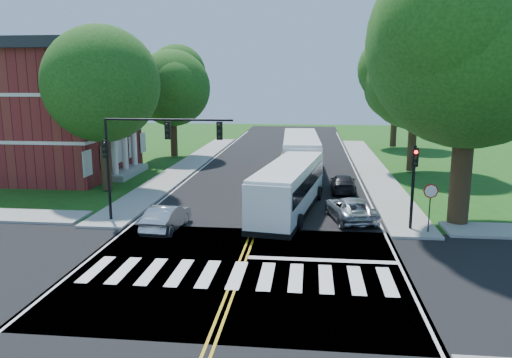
# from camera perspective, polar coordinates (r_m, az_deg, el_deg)

# --- Properties ---
(ground) EXTENTS (140.00, 140.00, 0.00)m
(ground) POSITION_cam_1_polar(r_m,az_deg,el_deg) (21.22, -1.98, -10.42)
(ground) COLOR #1E4912
(ground) RESTS_ON ground
(road) EXTENTS (14.00, 96.00, 0.01)m
(road) POSITION_cam_1_polar(r_m,az_deg,el_deg) (38.42, 1.85, -0.49)
(road) COLOR black
(road) RESTS_ON ground
(cross_road) EXTENTS (60.00, 12.00, 0.01)m
(cross_road) POSITION_cam_1_polar(r_m,az_deg,el_deg) (21.21, -1.98, -10.41)
(cross_road) COLOR black
(cross_road) RESTS_ON ground
(center_line) EXTENTS (0.36, 70.00, 0.01)m
(center_line) POSITION_cam_1_polar(r_m,az_deg,el_deg) (42.33, 2.27, 0.62)
(center_line) COLOR gold
(center_line) RESTS_ON road
(edge_line_w) EXTENTS (0.12, 70.00, 0.01)m
(edge_line_w) POSITION_cam_1_polar(r_m,az_deg,el_deg) (43.33, -6.74, 0.80)
(edge_line_w) COLOR silver
(edge_line_w) RESTS_ON road
(edge_line_e) EXTENTS (0.12, 70.00, 0.01)m
(edge_line_e) POSITION_cam_1_polar(r_m,az_deg,el_deg) (42.42, 11.47, 0.42)
(edge_line_e) COLOR silver
(edge_line_e) RESTS_ON road
(crosswalk) EXTENTS (12.60, 3.00, 0.01)m
(crosswalk) POSITION_cam_1_polar(r_m,az_deg,el_deg) (20.75, -2.18, -10.89)
(crosswalk) COLOR silver
(crosswalk) RESTS_ON road
(stop_bar) EXTENTS (6.60, 0.40, 0.01)m
(stop_bar) POSITION_cam_1_polar(r_m,az_deg,el_deg) (22.52, 7.58, -9.16)
(stop_bar) COLOR silver
(stop_bar) RESTS_ON road
(sidewalk_nw) EXTENTS (2.60, 40.00, 0.15)m
(sidewalk_nw) POSITION_cam_1_polar(r_m,az_deg,el_deg) (46.53, -7.72, 1.57)
(sidewalk_nw) COLOR gray
(sidewalk_nw) RESTS_ON ground
(sidewalk_ne) EXTENTS (2.60, 40.00, 0.15)m
(sidewalk_ne) POSITION_cam_1_polar(r_m,az_deg,el_deg) (45.50, 13.02, 1.16)
(sidewalk_ne) COLOR gray
(sidewalk_ne) RESTS_ON ground
(tree_ne_big) EXTENTS (10.80, 10.80, 14.91)m
(tree_ne_big) POSITION_cam_1_polar(r_m,az_deg,el_deg) (28.74, 23.42, 13.94)
(tree_ne_big) COLOR #2E2212
(tree_ne_big) RESTS_ON ground
(tree_west_near) EXTENTS (8.00, 8.00, 11.40)m
(tree_west_near) POSITION_cam_1_polar(r_m,az_deg,el_deg) (36.45, -17.24, 10.29)
(tree_west_near) COLOR #2E2212
(tree_west_near) RESTS_ON ground
(tree_west_far) EXTENTS (7.60, 7.60, 10.67)m
(tree_west_far) POSITION_cam_1_polar(r_m,az_deg,el_deg) (51.41, -9.55, 10.19)
(tree_west_far) COLOR #2E2212
(tree_west_far) RESTS_ON ground
(tree_east_mid) EXTENTS (8.40, 8.40, 11.93)m
(tree_east_mid) POSITION_cam_1_polar(r_m,az_deg,el_deg) (44.35, 17.80, 10.78)
(tree_east_mid) COLOR #2E2212
(tree_east_mid) RESTS_ON ground
(tree_east_far) EXTENTS (7.20, 7.20, 10.34)m
(tree_east_far) POSITION_cam_1_polar(r_m,az_deg,el_deg) (60.29, 15.69, 9.95)
(tree_east_far) COLOR #2E2212
(tree_east_far) RESTS_ON ground
(brick_building) EXTENTS (20.00, 13.00, 10.80)m
(brick_building) POSITION_cam_1_polar(r_m,az_deg,el_deg) (46.71, -26.07, 7.18)
(brick_building) COLOR maroon
(brick_building) RESTS_ON ground
(signal_nw) EXTENTS (7.15, 0.46, 5.66)m
(signal_nw) POSITION_cam_1_polar(r_m,az_deg,el_deg) (27.57, -12.26, 3.81)
(signal_nw) COLOR black
(signal_nw) RESTS_ON ground
(signal_ne) EXTENTS (0.30, 0.46, 4.40)m
(signal_ne) POSITION_cam_1_polar(r_m,az_deg,el_deg) (26.93, 17.57, 0.31)
(signal_ne) COLOR black
(signal_ne) RESTS_ON ground
(stop_sign) EXTENTS (0.76, 0.08, 2.53)m
(stop_sign) POSITION_cam_1_polar(r_m,az_deg,el_deg) (26.85, 19.32, -1.87)
(stop_sign) COLOR black
(stop_sign) RESTS_ON ground
(bus_lead) EXTENTS (4.24, 11.68, 2.96)m
(bus_lead) POSITION_cam_1_polar(r_m,az_deg,el_deg) (29.68, 3.81, -0.94)
(bus_lead) COLOR silver
(bus_lead) RESTS_ON road
(bus_follow) EXTENTS (3.53, 13.05, 3.35)m
(bus_follow) POSITION_cam_1_polar(r_m,az_deg,el_deg) (41.29, 5.12, 2.80)
(bus_follow) COLOR silver
(bus_follow) RESTS_ON road
(hatchback) EXTENTS (1.73, 4.22, 1.36)m
(hatchback) POSITION_cam_1_polar(r_m,az_deg,el_deg) (26.81, -10.20, -4.37)
(hatchback) COLOR #ABAEB2
(hatchback) RESTS_ON road
(suv) EXTENTS (3.08, 5.05, 1.31)m
(suv) POSITION_cam_1_polar(r_m,az_deg,el_deg) (28.78, 10.74, -3.36)
(suv) COLOR silver
(suv) RESTS_ON road
(dark_sedan) EXTENTS (1.79, 4.26, 1.23)m
(dark_sedan) POSITION_cam_1_polar(r_m,az_deg,el_deg) (35.88, 9.91, -0.49)
(dark_sedan) COLOR black
(dark_sedan) RESTS_ON road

